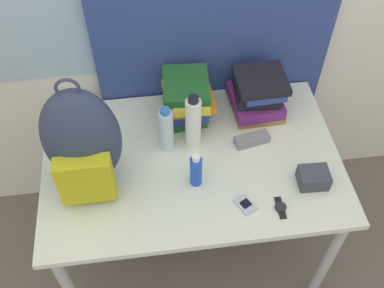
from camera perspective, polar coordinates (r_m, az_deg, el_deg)
curtain_blue at (r=1.91m, az=3.10°, el=17.83°), size 1.06×0.04×2.50m
desk at (r=1.97m, az=0.00°, el=-3.56°), size 1.25×0.81×0.78m
backpack at (r=1.70m, az=-13.75°, el=0.17°), size 0.29×0.25×0.53m
book_stack_left at (r=1.99m, az=-0.59°, el=5.91°), size 0.23×0.27×0.21m
book_stack_center at (r=2.04m, az=8.29°, el=6.32°), size 0.24×0.26×0.20m
water_bottle at (r=1.86m, az=-3.28°, el=1.82°), size 0.06×0.06×0.23m
sports_bottle at (r=1.85m, az=0.16°, el=2.70°), size 0.07×0.07×0.28m
sunscreen_bottle at (r=1.76m, az=0.38°, el=-3.39°), size 0.05×0.05×0.17m
cell_phone at (r=1.77m, az=6.81°, el=-7.66°), size 0.09×0.10×0.02m
sunglasses_case at (r=1.96m, az=7.62°, el=0.57°), size 0.16×0.08×0.04m
camera_pouch at (r=1.86m, az=15.17°, el=-4.15°), size 0.12×0.10×0.07m
wristwatch at (r=1.79m, az=11.17°, el=-7.90°), size 0.05×0.10×0.01m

